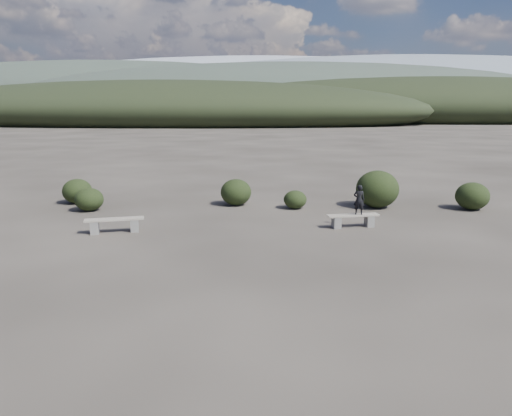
{
  "coord_description": "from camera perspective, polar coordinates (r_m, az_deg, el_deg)",
  "views": [
    {
      "loc": [
        1.19,
        -10.94,
        4.15
      ],
      "look_at": [
        0.3,
        3.5,
        1.1
      ],
      "focal_mm": 35.0,
      "sensor_mm": 36.0,
      "label": 1
    }
  ],
  "objects": [
    {
      "name": "shrub_a",
      "position": [
        20.57,
        -18.54,
        0.93
      ],
      "size": [
        1.11,
        1.11,
        0.91
      ],
      "primitive_type": "ellipsoid",
      "color": "black",
      "rests_on": "ground"
    },
    {
      "name": "shrub_b",
      "position": [
        20.61,
        -2.3,
        1.82
      ],
      "size": [
        1.27,
        1.27,
        1.09
      ],
      "primitive_type": "ellipsoid",
      "color": "black",
      "rests_on": "ground"
    },
    {
      "name": "bench_left",
      "position": [
        16.9,
        -15.85,
        -1.77
      ],
      "size": [
        1.92,
        0.92,
        0.47
      ],
      "rotation": [
        0.0,
        0.0,
        0.29
      ],
      "color": "#66625F",
      "rests_on": "ground"
    },
    {
      "name": "shrub_e",
      "position": [
        21.52,
        23.49,
        1.26
      ],
      "size": [
        1.3,
        1.3,
        1.09
      ],
      "primitive_type": "ellipsoid",
      "color": "black",
      "rests_on": "ground"
    },
    {
      "name": "bench_right",
      "position": [
        17.26,
        11.03,
        -1.31
      ],
      "size": [
        1.81,
        0.79,
        0.44
      ],
      "rotation": [
        0.0,
        0.0,
        0.25
      ],
      "color": "#66625F",
      "rests_on": "ground"
    },
    {
      "name": "ground",
      "position": [
        11.76,
        -2.54,
        -8.77
      ],
      "size": [
        1200.0,
        1200.0,
        0.0
      ],
      "primitive_type": "plane",
      "color": "#2D2823",
      "rests_on": "ground"
    },
    {
      "name": "shrub_f",
      "position": [
        22.3,
        -19.75,
        1.83
      ],
      "size": [
        1.22,
        1.22,
        1.04
      ],
      "primitive_type": "ellipsoid",
      "color": "black",
      "rests_on": "ground"
    },
    {
      "name": "seated_person",
      "position": [
        17.19,
        11.69,
        0.94
      ],
      "size": [
        0.39,
        0.28,
        1.02
      ],
      "primitive_type": "imported",
      "rotation": [
        0.0,
        0.0,
        3.05
      ],
      "color": "black",
      "rests_on": "bench_right"
    },
    {
      "name": "shrub_c",
      "position": [
        20.0,
        4.5,
        0.97
      ],
      "size": [
        0.92,
        0.92,
        0.74
      ],
      "primitive_type": "ellipsoid",
      "color": "black",
      "rests_on": "ground"
    },
    {
      "name": "mountain_ridges",
      "position": [
        350.17,
        2.15,
        12.98
      ],
      "size": [
        500.0,
        400.0,
        56.0
      ],
      "color": "black",
      "rests_on": "ground"
    },
    {
      "name": "shrub_d",
      "position": [
        20.7,
        13.7,
        2.12
      ],
      "size": [
        1.72,
        1.72,
        1.5
      ],
      "primitive_type": "ellipsoid",
      "color": "black",
      "rests_on": "ground"
    }
  ]
}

